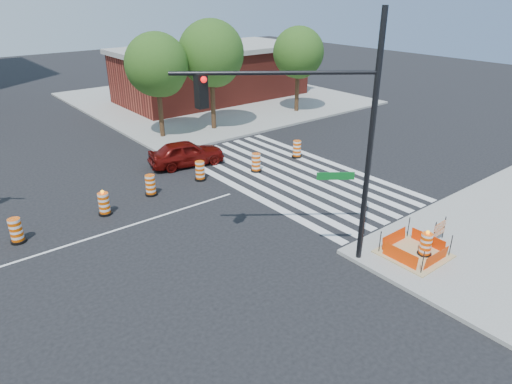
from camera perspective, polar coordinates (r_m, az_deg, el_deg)
ground at (r=19.70m, az=-20.15°, el=-5.50°), size 120.00×120.00×0.00m
sidewalk_ne at (r=42.51m, az=-5.39°, el=11.61°), size 22.00×22.00×0.15m
crosswalk_east at (r=24.72m, az=4.19°, el=2.12°), size 6.75×13.50×0.01m
lane_centerline at (r=19.70m, az=-20.15°, el=-5.49°), size 14.00×0.12×0.01m
excavation_pit at (r=18.16m, az=19.10°, el=-7.18°), size 2.20×2.20×0.90m
brick_storefront at (r=42.08m, az=-5.51°, el=14.59°), size 16.50×8.50×4.60m
red_coupe at (r=26.15m, az=-8.69°, el=4.83°), size 4.49×2.51×1.44m
signal_pole_se at (r=15.05m, az=7.69°, el=8.68°), size 5.33×4.05×8.66m
pit_drum at (r=18.07m, az=20.44°, el=-6.23°), size 0.53×0.53×1.04m
barricade at (r=19.20m, az=21.96°, el=-4.32°), size 0.81×0.06×0.95m
tree_north_c at (r=30.58m, az=-12.23°, el=14.88°), size 4.02×4.02×6.84m
tree_north_d at (r=31.89m, az=-5.58°, el=16.45°), size 4.41×4.41×7.49m
tree_north_e at (r=36.93m, az=5.32°, el=16.64°), size 3.92×3.92×6.67m
median_drum_3 at (r=20.39m, az=-27.78°, el=-4.37°), size 0.60×0.60×1.02m
median_drum_4 at (r=21.31m, az=-18.45°, el=-1.47°), size 0.60×0.60×1.18m
median_drum_5 at (r=22.70m, az=-13.04°, el=0.76°), size 0.60×0.60×1.02m
median_drum_6 at (r=24.06m, az=-7.01°, el=2.58°), size 0.60×0.60×1.02m
median_drum_7 at (r=25.01m, az=0.01°, el=3.62°), size 0.60×0.60×1.02m
median_drum_8 at (r=27.27m, az=5.14°, el=5.30°), size 0.60×0.60×1.02m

